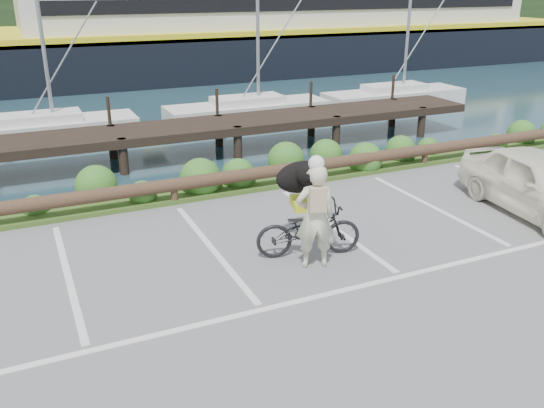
% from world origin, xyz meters
% --- Properties ---
extents(ground, '(72.00, 72.00, 0.00)m').
position_xyz_m(ground, '(0.00, 0.00, 0.00)').
color(ground, '#5F5F62').
extents(harbor_backdrop, '(170.00, 160.00, 30.00)m').
position_xyz_m(harbor_backdrop, '(0.40, 78.42, -0.00)').
color(harbor_backdrop, '#1B3541').
rests_on(harbor_backdrop, ground).
extents(vegetation_strip, '(34.00, 1.60, 0.10)m').
position_xyz_m(vegetation_strip, '(0.00, 5.30, 0.05)').
color(vegetation_strip, '#3D5B21').
rests_on(vegetation_strip, ground).
extents(log_rail, '(32.00, 0.30, 0.60)m').
position_xyz_m(log_rail, '(0.00, 4.60, 0.00)').
color(log_rail, '#443021').
rests_on(log_rail, ground).
extents(bicycle, '(2.03, 1.14, 1.01)m').
position_xyz_m(bicycle, '(1.53, 1.02, 0.50)').
color(bicycle, black).
rests_on(bicycle, ground).
extents(cyclist, '(0.78, 0.61, 1.88)m').
position_xyz_m(cyclist, '(1.41, 0.58, 0.94)').
color(cyclist, beige).
rests_on(cyclist, ground).
extents(dog, '(0.76, 1.14, 0.61)m').
position_xyz_m(dog, '(1.68, 1.61, 1.31)').
color(dog, black).
rests_on(dog, bicycle).
extents(parked_car, '(2.06, 4.17, 1.37)m').
position_xyz_m(parked_car, '(6.98, 0.79, 0.68)').
color(parked_car, white).
rests_on(parked_car, ground).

